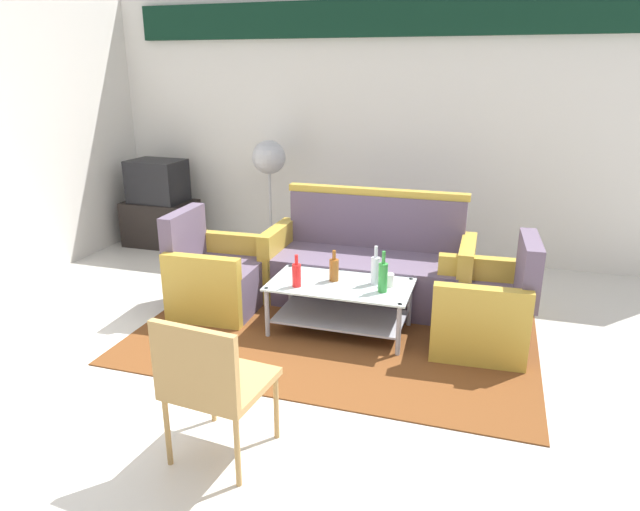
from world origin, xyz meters
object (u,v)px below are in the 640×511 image
object	(u,v)px
pedestal_fan	(269,164)
armchair_right	(484,310)
television	(158,181)
cup	(389,280)
couch	(369,267)
wicker_chair	(211,379)
bottle_brown	(334,269)
bottle_green	(383,277)
bottle_clear	(375,270)
tv_stand	(161,223)
coffee_table	(340,300)
bottle_red	(297,275)
armchair_left	(216,277)

from	to	relation	value
pedestal_fan	armchair_right	bearing A→B (deg)	-33.96
television	cup	bearing A→B (deg)	154.58
armchair_right	couch	bearing A→B (deg)	56.51
couch	television	xyz separation A→B (m)	(-2.70, 0.93, 0.44)
wicker_chair	pedestal_fan	bearing A→B (deg)	112.66
armchair_right	bottle_brown	distance (m)	1.17
couch	cup	world-z (taller)	couch
bottle_green	bottle_clear	distance (m)	0.16
bottle_green	bottle_brown	world-z (taller)	bottle_green
couch	bottle_green	world-z (taller)	couch
couch	tv_stand	xyz separation A→B (m)	(-2.70, 0.93, -0.06)
cup	television	distance (m)	3.40
coffee_table	wicker_chair	world-z (taller)	wicker_chair
bottle_green	television	world-z (taller)	television
bottle_green	bottle_clear	bearing A→B (deg)	121.72
couch	pedestal_fan	xyz separation A→B (m)	(-1.33, 0.98, 0.70)
bottle_brown	pedestal_fan	distance (m)	2.09
couch	coffee_table	world-z (taller)	couch
coffee_table	bottle_brown	bearing A→B (deg)	144.89
bottle_red	television	xyz separation A→B (m)	(-2.33, 1.79, 0.25)
armchair_right	wicker_chair	world-z (taller)	armchair_right
television	armchair_right	bearing A→B (deg)	159.86
armchair_left	bottle_clear	distance (m)	1.42
tv_stand	bottle_green	bearing A→B (deg)	-29.67
bottle_clear	armchair_right	bearing A→B (deg)	1.85
bottle_red	tv_stand	xyz separation A→B (m)	(-2.33, 1.78, -0.25)
tv_stand	wicker_chair	bearing A→B (deg)	-53.98
pedestal_fan	cup	bearing A→B (deg)	-44.87
coffee_table	cup	distance (m)	0.42
bottle_red	pedestal_fan	xyz separation A→B (m)	(-0.96, 1.83, 0.51)
bottle_red	armchair_left	bearing A→B (deg)	161.75
bottle_green	pedestal_fan	bearing A→B (deg)	132.61
television	wicker_chair	xyz separation A→B (m)	(2.41, -3.32, -0.27)
armchair_left	television	xyz separation A→B (m)	(-1.49, 1.51, 0.47)
armchair_left	pedestal_fan	bearing A→B (deg)	-177.65
armchair_right	television	world-z (taller)	television
couch	tv_stand	world-z (taller)	couch
bottle_clear	couch	bearing A→B (deg)	106.73
bottle_clear	bottle_red	world-z (taller)	bottle_clear
couch	wicker_chair	world-z (taller)	couch
television	pedestal_fan	world-z (taller)	pedestal_fan
bottle_clear	television	world-z (taller)	television
armchair_right	television	bearing A→B (deg)	64.68
coffee_table	tv_stand	xyz separation A→B (m)	(-2.63, 1.63, -0.01)
bottle_red	wicker_chair	world-z (taller)	wicker_chair
bottle_clear	tv_stand	world-z (taller)	bottle_clear
tv_stand	television	distance (m)	0.50
bottle_clear	wicker_chair	bearing A→B (deg)	-105.14
couch	bottle_brown	size ratio (longest dim) A/B	7.25
bottle_green	bottle_brown	size ratio (longest dim) A/B	1.27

